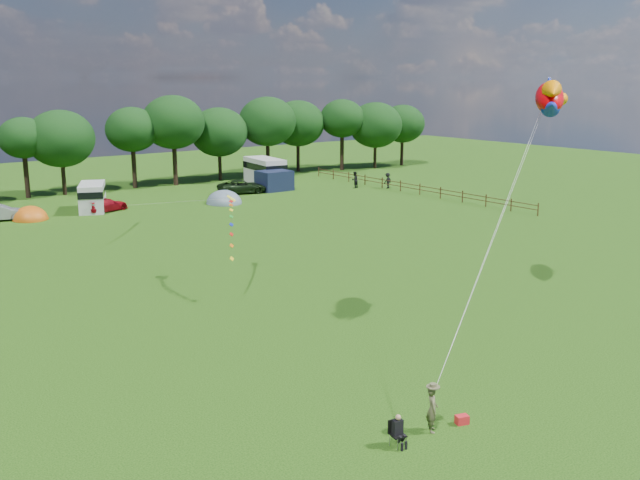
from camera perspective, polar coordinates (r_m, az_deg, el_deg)
ground_plane at (r=32.18m, az=8.69°, el=-9.53°), size 180.00×180.00×0.00m
tree_line at (r=80.45m, az=-17.48°, el=8.12°), size 102.98×10.98×10.27m
fence at (r=77.67m, az=7.22°, el=4.26°), size 0.12×33.12×1.20m
car_b at (r=67.92m, az=-24.19°, el=2.00°), size 4.21×2.45×1.40m
car_c at (r=69.26m, az=-16.75°, el=2.71°), size 4.51×3.05×1.25m
car_d at (r=77.26m, az=-6.25°, el=4.27°), size 5.73×3.51×1.46m
campervan_c at (r=70.02m, az=-17.75°, el=3.37°), size 4.09×5.67×2.56m
campervan_d at (r=83.19m, az=-4.44°, el=5.56°), size 3.42×6.59×3.09m
tent_orange at (r=67.55m, az=-22.14°, el=1.54°), size 3.05×3.34×2.39m
tent_greyblue at (r=71.34m, az=-7.67°, el=2.94°), size 3.54×3.88×2.63m
awning_navy at (r=78.96m, az=-3.69°, el=4.77°), size 3.51×2.86×2.18m
kite_flyer at (r=25.95m, az=8.97°, el=-13.23°), size 0.68×0.72×1.66m
camp_chair at (r=24.92m, az=6.19°, el=-14.65°), size 0.55×0.55×1.17m
kite_bag at (r=26.92m, az=11.29°, el=-13.91°), size 0.53×0.43×0.32m
fish_kite at (r=38.96m, az=17.91°, el=10.76°), size 4.00×3.62×2.29m
streamer_kite_c at (r=42.12m, az=-7.11°, el=1.86°), size 3.13×4.98×2.80m
walker_a at (r=80.60m, az=2.78°, el=4.83°), size 1.02×0.77×1.87m
walker_b at (r=80.68m, az=5.43°, el=4.75°), size 1.21×0.74×1.75m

